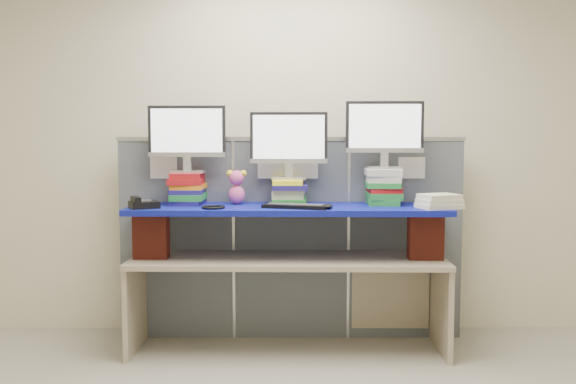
{
  "coord_description": "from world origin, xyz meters",
  "views": [
    {
      "loc": [
        -0.04,
        -3.02,
        1.55
      ],
      "look_at": [
        -0.02,
        1.48,
        1.14
      ],
      "focal_mm": 40.0,
      "sensor_mm": 36.0,
      "label": 1
    }
  ],
  "objects_px": {
    "monitor_right": "(385,131)",
    "blue_board": "(288,209)",
    "desk_phone": "(143,204)",
    "desk": "(288,276)",
    "keyboard": "(296,206)",
    "monitor_left": "(187,135)",
    "monitor_center": "(289,141)"
  },
  "relations": [
    {
      "from": "desk",
      "to": "monitor_center",
      "type": "xyz_separation_m",
      "value": [
        0.01,
        0.12,
        0.96
      ]
    },
    {
      "from": "monitor_right",
      "to": "blue_board",
      "type": "bearing_deg",
      "value": -170.24
    },
    {
      "from": "monitor_right",
      "to": "desk",
      "type": "bearing_deg",
      "value": -170.24
    },
    {
      "from": "monitor_left",
      "to": "keyboard",
      "type": "height_order",
      "value": "monitor_left"
    },
    {
      "from": "desk",
      "to": "monitor_right",
      "type": "xyz_separation_m",
      "value": [
        0.69,
        0.1,
        1.04
      ]
    },
    {
      "from": "blue_board",
      "to": "keyboard",
      "type": "height_order",
      "value": "keyboard"
    },
    {
      "from": "monitor_left",
      "to": "keyboard",
      "type": "bearing_deg",
      "value": -17.14
    },
    {
      "from": "monitor_center",
      "to": "monitor_right",
      "type": "xyz_separation_m",
      "value": [
        0.69,
        -0.01,
        0.08
      ]
    },
    {
      "from": "desk",
      "to": "blue_board",
      "type": "bearing_deg",
      "value": -178.85
    },
    {
      "from": "blue_board",
      "to": "keyboard",
      "type": "xyz_separation_m",
      "value": [
        0.05,
        -0.12,
        0.03
      ]
    },
    {
      "from": "desk_phone",
      "to": "desk",
      "type": "bearing_deg",
      "value": -17.72
    },
    {
      "from": "blue_board",
      "to": "monitor_center",
      "type": "xyz_separation_m",
      "value": [
        0.01,
        0.12,
        0.48
      ]
    },
    {
      "from": "desk_phone",
      "to": "blue_board",
      "type": "bearing_deg",
      "value": -17.72
    },
    {
      "from": "keyboard",
      "to": "desk_phone",
      "type": "xyz_separation_m",
      "value": [
        -1.05,
        0.01,
        0.02
      ]
    },
    {
      "from": "blue_board",
      "to": "desk",
      "type": "bearing_deg",
      "value": 1.15
    },
    {
      "from": "desk",
      "to": "monitor_right",
      "type": "bearing_deg",
      "value": 9.76
    },
    {
      "from": "keyboard",
      "to": "desk_phone",
      "type": "relative_size",
      "value": 1.97
    },
    {
      "from": "monitor_left",
      "to": "monitor_center",
      "type": "bearing_deg",
      "value": -0.0
    },
    {
      "from": "monitor_center",
      "to": "keyboard",
      "type": "bearing_deg",
      "value": -77.71
    },
    {
      "from": "monitor_right",
      "to": "desk_phone",
      "type": "distance_m",
      "value": 1.78
    },
    {
      "from": "monitor_center",
      "to": "desk_phone",
      "type": "relative_size",
      "value": 2.3
    },
    {
      "from": "monitor_left",
      "to": "monitor_right",
      "type": "height_order",
      "value": "monitor_right"
    },
    {
      "from": "monitor_left",
      "to": "desk_phone",
      "type": "relative_size",
      "value": 2.3
    },
    {
      "from": "monitor_left",
      "to": "blue_board",
      "type": "bearing_deg",
      "value": -9.24
    },
    {
      "from": "monitor_left",
      "to": "monitor_right",
      "type": "xyz_separation_m",
      "value": [
        1.42,
        -0.03,
        0.03
      ]
    },
    {
      "from": "blue_board",
      "to": "keyboard",
      "type": "bearing_deg",
      "value": -65.53
    },
    {
      "from": "desk",
      "to": "monitor_left",
      "type": "xyz_separation_m",
      "value": [
        -0.73,
        0.13,
        1.0
      ]
    },
    {
      "from": "keyboard",
      "to": "monitor_right",
      "type": "bearing_deg",
      "value": 37.03
    },
    {
      "from": "monitor_center",
      "to": "keyboard",
      "type": "distance_m",
      "value": 0.51
    },
    {
      "from": "monitor_right",
      "to": "desk_phone",
      "type": "relative_size",
      "value": 2.3
    },
    {
      "from": "monitor_left",
      "to": "monitor_center",
      "type": "height_order",
      "value": "monitor_left"
    },
    {
      "from": "monitor_center",
      "to": "monitor_right",
      "type": "height_order",
      "value": "monitor_right"
    }
  ]
}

